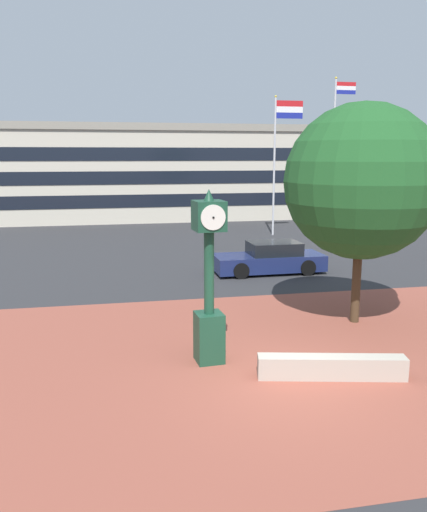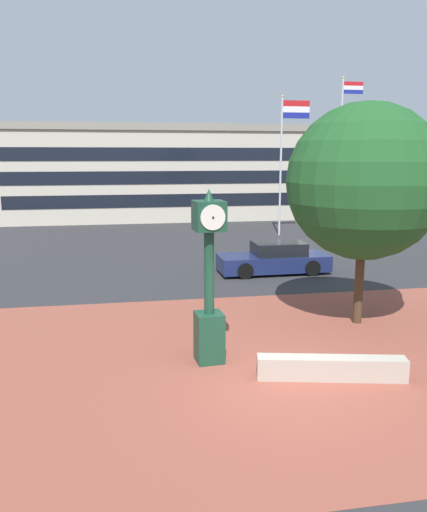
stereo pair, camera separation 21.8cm
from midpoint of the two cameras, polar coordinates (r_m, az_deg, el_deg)
ground_plane at (r=11.42m, az=8.64°, el=-13.69°), size 200.00×200.00×0.00m
plaza_brick_paving at (r=12.62m, az=6.61°, el=-11.14°), size 44.00×10.75×0.01m
planter_wall at (r=11.66m, az=13.47°, el=-12.01°), size 3.21×1.07×0.50m
street_clock at (r=11.77m, az=0.04°, el=-3.26°), size 0.72×0.79×4.04m
plaza_tree at (r=15.14m, az=17.36°, el=7.54°), size 4.65×4.32×6.21m
car_street_near at (r=21.27m, az=7.06°, el=-0.35°), size 4.51×1.87×1.28m
flagpole_primary at (r=31.25m, az=8.09°, el=11.31°), size 1.75×0.14×8.18m
flagpole_secondary at (r=32.52m, az=14.19°, el=11.55°), size 1.35×0.14×9.31m
civic_building at (r=43.45m, az=-6.75°, el=9.35°), size 23.78×14.02×6.97m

